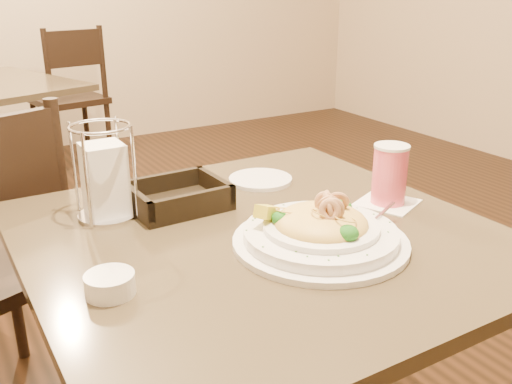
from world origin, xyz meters
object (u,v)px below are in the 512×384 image
dining_chair_far (71,94)px  napkin_caddy (105,178)px  butter_ramekin (110,284)px  main_table (261,329)px  side_plate (260,179)px  pasta_bowl (321,230)px  bread_basket (178,199)px  drink_glass (390,175)px

dining_chair_far → napkin_caddy: napkin_caddy is taller
butter_ramekin → main_table: bearing=13.3°
dining_chair_far → side_plate: size_ratio=5.85×
pasta_bowl → bread_basket: (-0.16, 0.32, -0.01)m
pasta_bowl → butter_ramekin: pasta_bowl is taller
bread_basket → napkin_caddy: napkin_caddy is taller
drink_glass → butter_ramekin: size_ratio=1.96×
dining_chair_far → napkin_caddy: size_ratio=4.58×
main_table → napkin_caddy: (-0.24, 0.24, 0.32)m
butter_ramekin → bread_basket: bearing=49.7°
pasta_bowl → butter_ramekin: size_ratio=4.54×
drink_glass → side_plate: 0.33m
main_table → drink_glass: bearing=-2.4°
drink_glass → bread_basket: size_ratio=0.77×
main_table → dining_chair_far: size_ratio=0.97×
pasta_bowl → napkin_caddy: bearing=131.0°
side_plate → dining_chair_far: bearing=86.3°
main_table → side_plate: side_plate is taller
bread_basket → drink_glass: bearing=-28.2°
drink_glass → side_plate: size_ratio=1.00×
bread_basket → main_table: bearing=-67.0°
main_table → side_plate: (0.16, 0.26, 0.23)m
pasta_bowl → butter_ramekin: (-0.40, 0.03, -0.01)m
dining_chair_far → bread_basket: dining_chair_far is taller
drink_glass → side_plate: bearing=121.6°
main_table → butter_ramekin: size_ratio=11.06×
main_table → pasta_bowl: bearing=-58.9°
drink_glass → side_plate: (-0.17, 0.28, -0.06)m
pasta_bowl → main_table: bearing=121.1°
side_plate → butter_ramekin: (-0.49, -0.34, 0.01)m
drink_glass → butter_ramekin: bearing=-174.4°
dining_chair_far → bread_basket: 2.77m
main_table → butter_ramekin: butter_ramekin is taller
main_table → pasta_bowl: size_ratio=2.43×
side_plate → napkin_caddy: bearing=-176.9°
main_table → pasta_bowl: 0.29m
dining_chair_far → side_plate: bearing=77.0°
drink_glass → butter_ramekin: 0.67m
side_plate → butter_ramekin: butter_ramekin is taller
napkin_caddy → side_plate: napkin_caddy is taller
napkin_caddy → butter_ramekin: (-0.10, -0.32, -0.07)m
drink_glass → napkin_caddy: size_ratio=0.78×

